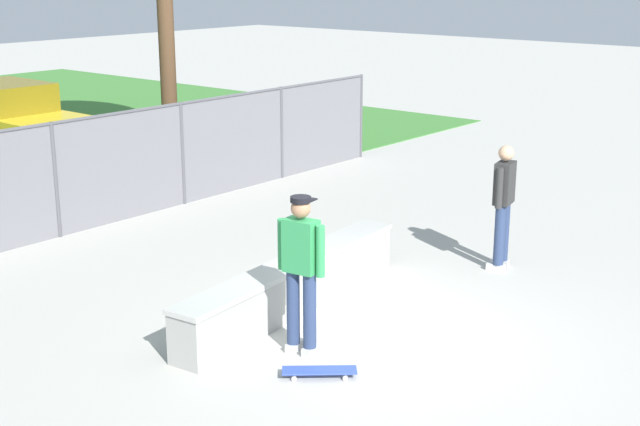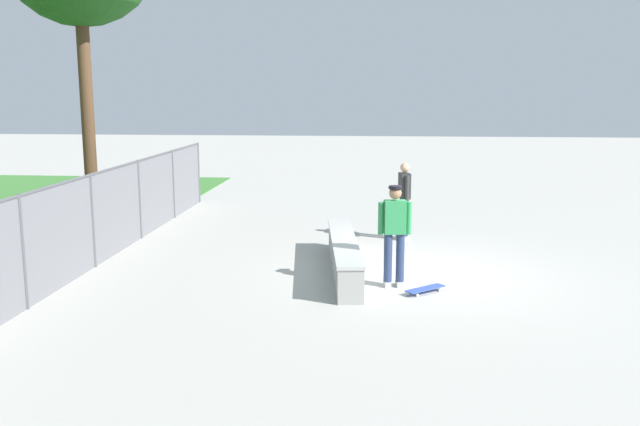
% 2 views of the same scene
% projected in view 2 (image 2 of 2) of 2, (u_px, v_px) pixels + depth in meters
% --- Properties ---
extents(ground_plane, '(80.00, 80.00, 0.00)m').
position_uv_depth(ground_plane, '(415.00, 274.00, 13.15)').
color(ground_plane, '#ADAAA3').
extents(concrete_ledge, '(4.28, 0.94, 0.65)m').
position_uv_depth(concrete_ledge, '(344.00, 255.00, 13.28)').
color(concrete_ledge, '#999993').
rests_on(concrete_ledge, ground).
extents(skateboarder, '(0.34, 0.59, 1.84)m').
position_uv_depth(skateboarder, '(395.00, 231.00, 12.15)').
color(skateboarder, beige).
rests_on(skateboarder, ground).
extents(skateboard, '(0.68, 0.73, 0.09)m').
position_uv_depth(skateboard, '(425.00, 289.00, 11.94)').
color(skateboard, '#334CB2').
rests_on(skateboard, ground).
extents(chainlink_fence, '(16.17, 0.07, 1.88)m').
position_uv_depth(chainlink_fence, '(92.00, 217.00, 13.52)').
color(chainlink_fence, '#4C4C51').
rests_on(chainlink_fence, ground).
extents(bystander, '(0.59, 0.34, 1.82)m').
position_uv_depth(bystander, '(404.00, 197.00, 16.09)').
color(bystander, beige).
rests_on(bystander, ground).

